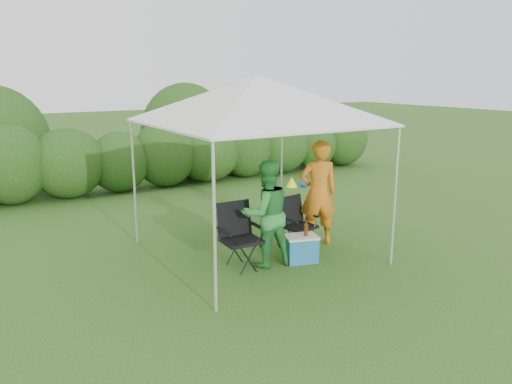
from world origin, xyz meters
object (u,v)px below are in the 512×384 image
chair_right (296,219)px  woman (266,214)px  chair_left (238,231)px  man (318,193)px  cooler (301,248)px  canopy (257,100)px

chair_right → woman: woman is taller
chair_right → chair_left: bearing=-178.2°
man → cooler: (-0.74, -0.54, -0.68)m
chair_right → woman: 0.99m
man → woman: man is taller
man → chair_left: bearing=28.4°
woman → man: bearing=-156.2°
chair_left → cooler: size_ratio=1.70×
chair_left → woman: woman is taller
chair_left → woman: (0.39, -0.17, 0.25)m
chair_right → man: size_ratio=0.49×
canopy → cooler: canopy is taller
canopy → chair_left: size_ratio=3.15×
canopy → chair_left: (-0.54, -0.35, -1.91)m
chair_left → cooler: 1.04m
chair_left → woman: bearing=-20.6°
canopy → chair_right: canopy is taller
chair_left → man: 1.71m
canopy → man: canopy is taller
woman → cooler: (0.54, -0.16, -0.60)m
chair_left → man: bearing=9.6°
chair_right → cooler: chair_right is taller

